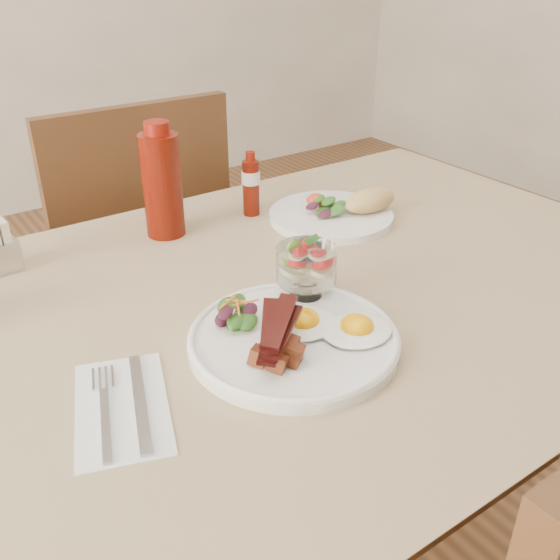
{
  "coord_description": "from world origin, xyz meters",
  "views": [
    {
      "loc": [
        -0.48,
        -0.67,
        1.23
      ],
      "look_at": [
        -0.06,
        -0.06,
        0.82
      ],
      "focal_mm": 40.0,
      "sensor_mm": 36.0,
      "label": 1
    }
  ],
  "objects_px": {
    "main_plate": "(293,340)",
    "fruit_cup": "(306,265)",
    "ketchup_bottle": "(162,183)",
    "table": "(289,339)",
    "hot_sauce_bottle": "(251,185)",
    "chair_far": "(133,261)",
    "second_plate": "(340,211)"
  },
  "relations": [
    {
      "from": "table",
      "to": "second_plate",
      "type": "xyz_separation_m",
      "value": [
        0.24,
        0.17,
        0.1
      ]
    },
    {
      "from": "fruit_cup",
      "to": "ketchup_bottle",
      "type": "distance_m",
      "value": 0.35
    },
    {
      "from": "second_plate",
      "to": "table",
      "type": "bearing_deg",
      "value": -144.53
    },
    {
      "from": "fruit_cup",
      "to": "main_plate",
      "type": "bearing_deg",
      "value": -135.28
    },
    {
      "from": "chair_far",
      "to": "ketchup_bottle",
      "type": "height_order",
      "value": "ketchup_bottle"
    },
    {
      "from": "table",
      "to": "ketchup_bottle",
      "type": "xyz_separation_m",
      "value": [
        -0.06,
        0.3,
        0.19
      ]
    },
    {
      "from": "chair_far",
      "to": "fruit_cup",
      "type": "relative_size",
      "value": 10.4
    },
    {
      "from": "table",
      "to": "hot_sauce_bottle",
      "type": "height_order",
      "value": "hot_sauce_bottle"
    },
    {
      "from": "fruit_cup",
      "to": "table",
      "type": "bearing_deg",
      "value": 86.72
    },
    {
      "from": "table",
      "to": "main_plate",
      "type": "relative_size",
      "value": 4.75
    },
    {
      "from": "table",
      "to": "main_plate",
      "type": "xyz_separation_m",
      "value": [
        -0.08,
        -0.12,
        0.1
      ]
    },
    {
      "from": "fruit_cup",
      "to": "ketchup_bottle",
      "type": "bearing_deg",
      "value": 99.65
    },
    {
      "from": "hot_sauce_bottle",
      "to": "main_plate",
      "type": "bearing_deg",
      "value": -115.52
    },
    {
      "from": "main_plate",
      "to": "ketchup_bottle",
      "type": "relative_size",
      "value": 1.36
    },
    {
      "from": "main_plate",
      "to": "fruit_cup",
      "type": "relative_size",
      "value": 3.13
    },
    {
      "from": "fruit_cup",
      "to": "hot_sauce_bottle",
      "type": "height_order",
      "value": "hot_sauce_bottle"
    },
    {
      "from": "hot_sauce_bottle",
      "to": "chair_far",
      "type": "bearing_deg",
      "value": 107.24
    },
    {
      "from": "main_plate",
      "to": "fruit_cup",
      "type": "xyz_separation_m",
      "value": [
        0.08,
        0.08,
        0.06
      ]
    },
    {
      "from": "table",
      "to": "ketchup_bottle",
      "type": "bearing_deg",
      "value": 101.48
    },
    {
      "from": "ketchup_bottle",
      "to": "second_plate",
      "type": "bearing_deg",
      "value": -22.96
    },
    {
      "from": "chair_far",
      "to": "main_plate",
      "type": "bearing_deg",
      "value": -95.84
    },
    {
      "from": "main_plate",
      "to": "ketchup_bottle",
      "type": "distance_m",
      "value": 0.43
    },
    {
      "from": "main_plate",
      "to": "fruit_cup",
      "type": "height_order",
      "value": "fruit_cup"
    },
    {
      "from": "table",
      "to": "main_plate",
      "type": "distance_m",
      "value": 0.17
    },
    {
      "from": "fruit_cup",
      "to": "hot_sauce_bottle",
      "type": "relative_size",
      "value": 0.71
    },
    {
      "from": "table",
      "to": "second_plate",
      "type": "distance_m",
      "value": 0.32
    },
    {
      "from": "second_plate",
      "to": "fruit_cup",
      "type": "bearing_deg",
      "value": -138.53
    },
    {
      "from": "chair_far",
      "to": "second_plate",
      "type": "xyz_separation_m",
      "value": [
        0.24,
        -0.49,
        0.24
      ]
    },
    {
      "from": "main_plate",
      "to": "fruit_cup",
      "type": "bearing_deg",
      "value": 44.72
    },
    {
      "from": "main_plate",
      "to": "hot_sauce_bottle",
      "type": "height_order",
      "value": "hot_sauce_bottle"
    },
    {
      "from": "main_plate",
      "to": "hot_sauce_bottle",
      "type": "xyz_separation_m",
      "value": [
        0.2,
        0.41,
        0.05
      ]
    },
    {
      "from": "fruit_cup",
      "to": "hot_sauce_bottle",
      "type": "distance_m",
      "value": 0.35
    }
  ]
}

